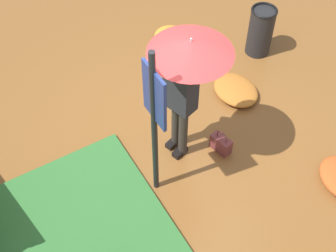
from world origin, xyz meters
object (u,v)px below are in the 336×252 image
Objects in this scene: trash_bin at (261,31)px; person_with_umbrella at (186,69)px; info_sign_post at (155,112)px; handbag at (221,144)px.

person_with_umbrella is at bearing -62.13° from trash_bin.
info_sign_post is 2.76× the size of trash_bin.
person_with_umbrella is 0.89× the size of info_sign_post.
person_with_umbrella reaches higher than trash_bin.
info_sign_post is 1.68m from handbag.
info_sign_post is at bearing -86.42° from handbag.
trash_bin reaches higher than handbag.
info_sign_post is 6.22× the size of handbag.
person_with_umbrella is at bearing -116.54° from handbag.
handbag is at bearing 63.46° from person_with_umbrella.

